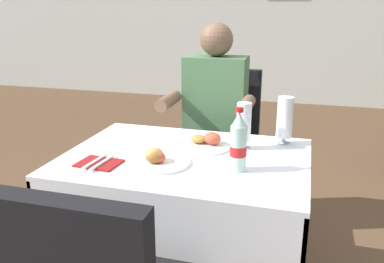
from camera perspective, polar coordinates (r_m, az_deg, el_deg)
The scene contains 10 objects.
back_wall at distance 5.98m, azimuth 12.11°, elevation 17.62°, with size 11.00×0.12×2.84m, color silver.
main_dining_table at distance 1.83m, azimuth -0.87°, elevation -8.66°, with size 1.05×0.76×0.73m.
chair_far_diner_seat at distance 2.53m, azimuth 4.21°, elevation -1.07°, with size 0.44×0.50×0.97m.
seated_diner_far at distance 2.39m, azimuth 2.98°, elevation 1.78°, with size 0.50×0.46×1.26m.
plate_near_camera at distance 1.66m, azimuth -4.75°, elevation -3.97°, with size 0.24×0.24×0.07m.
plate_far_diner at distance 1.86m, azimuth 2.12°, elevation -1.59°, with size 0.22×0.22×0.07m.
beer_glass_left at distance 1.83m, azimuth 7.29°, elevation 0.82°, with size 0.07×0.07×0.21m.
beer_glass_middle at distance 1.92m, azimuth 12.92°, elevation 1.49°, with size 0.07×0.07×0.23m.
cola_bottle_primary at distance 1.58m, azimuth 6.56°, elevation -1.70°, with size 0.07×0.07×0.26m.
napkin_cutlery_set at distance 1.71m, azimuth -12.96°, elevation -4.34°, with size 0.18×0.19×0.01m.
Camera 1 is at (0.46, -1.64, 1.35)m, focal length 37.88 mm.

